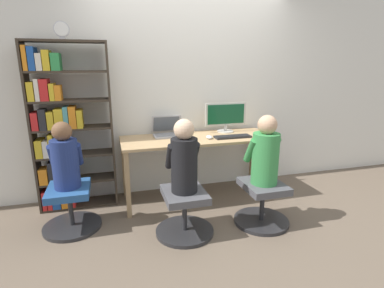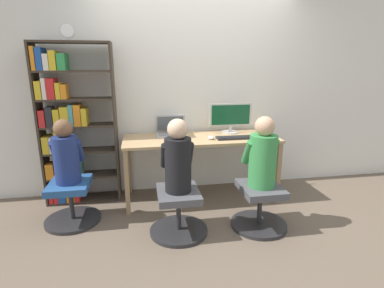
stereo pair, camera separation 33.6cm
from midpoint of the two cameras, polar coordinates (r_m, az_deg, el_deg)
ground_plane at (r=3.57m, az=5.47°, el=-12.32°), size 14.00×14.00×0.00m
wall_back at (r=3.90m, az=3.07°, el=10.07°), size 10.00×0.05×2.60m
desk at (r=3.62m, az=4.35°, el=-0.01°), size 1.85×0.67×0.78m
desktop_monitor at (r=3.86m, az=9.84°, el=4.94°), size 0.55×0.21×0.38m
laptop at (r=3.71m, az=-1.41°, el=2.47°), size 0.37×0.32×0.24m
keyboard at (r=3.59m, az=10.88°, el=1.17°), size 0.44×0.15×0.03m
computer_mouse_by_keyboard at (r=3.52m, az=6.34°, el=1.19°), size 0.07×0.11×0.04m
office_chair_left at (r=3.24m, az=15.75°, el=-11.39°), size 0.58×0.58×0.45m
office_chair_right at (r=3.02m, az=0.68°, el=-12.84°), size 0.58×0.58×0.45m
person_at_monitor at (r=3.05m, az=16.42°, el=-2.14°), size 0.33×0.32×0.71m
person_at_laptop at (r=2.81m, az=0.70°, el=-2.85°), size 0.31×0.31×0.70m
bookshelf at (r=3.69m, az=-20.17°, el=2.77°), size 0.86×0.28×1.88m
desk_clock at (r=3.55m, az=-20.05°, el=19.57°), size 0.16×0.03×0.18m
office_chair_side at (r=3.39m, az=-19.39°, el=-10.44°), size 0.58×0.58×0.45m
person_near_shelf at (r=3.22m, az=-20.18°, el=-1.91°), size 0.31×0.30×0.66m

